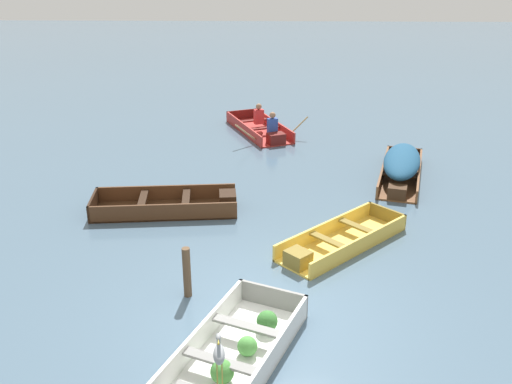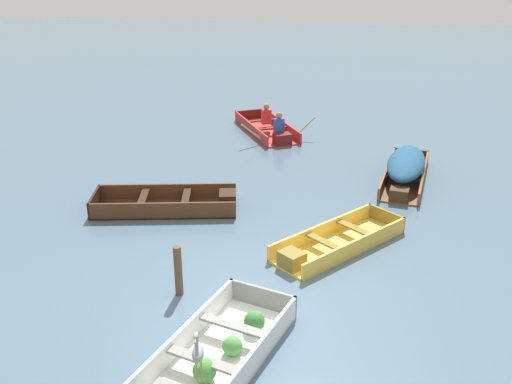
{
  "view_description": "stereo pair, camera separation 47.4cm",
  "coord_description": "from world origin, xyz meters",
  "px_view_note": "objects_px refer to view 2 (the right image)",
  "views": [
    {
      "loc": [
        0.07,
        -7.53,
        5.19
      ],
      "look_at": [
        -0.26,
        3.9,
        0.35
      ],
      "focal_mm": 40.0,
      "sensor_mm": 36.0,
      "label": 1
    },
    {
      "loc": [
        0.54,
        -7.5,
        5.19
      ],
      "look_at": [
        -0.26,
        3.9,
        0.35
      ],
      "focal_mm": 40.0,
      "sensor_mm": 36.0,
      "label": 2
    }
  ],
  "objects_px": {
    "rowboat_red_with_crew": "(269,128)",
    "mooring_post": "(178,271)",
    "heron_on_dinghy": "(198,352)",
    "skiff_wooden_brown_far_moored": "(406,166)",
    "skiff_dark_varnish_near_moored": "(172,204)",
    "dinghy_white_foreground": "(217,355)",
    "skiff_yellow_mid_moored": "(335,243)"
  },
  "relations": [
    {
      "from": "dinghy_white_foreground",
      "to": "mooring_post",
      "type": "relative_size",
      "value": 3.41
    },
    {
      "from": "skiff_dark_varnish_near_moored",
      "to": "rowboat_red_with_crew",
      "type": "xyz_separation_m",
      "value": [
        1.82,
        5.68,
        0.05
      ]
    },
    {
      "from": "skiff_dark_varnish_near_moored",
      "to": "rowboat_red_with_crew",
      "type": "height_order",
      "value": "rowboat_red_with_crew"
    },
    {
      "from": "rowboat_red_with_crew",
      "to": "skiff_yellow_mid_moored",
      "type": "bearing_deg",
      "value": -77.41
    },
    {
      "from": "heron_on_dinghy",
      "to": "skiff_wooden_brown_far_moored",
      "type": "bearing_deg",
      "value": 64.22
    },
    {
      "from": "skiff_dark_varnish_near_moored",
      "to": "skiff_yellow_mid_moored",
      "type": "height_order",
      "value": "skiff_dark_varnish_near_moored"
    },
    {
      "from": "skiff_dark_varnish_near_moored",
      "to": "heron_on_dinghy",
      "type": "distance_m",
      "value": 6.04
    },
    {
      "from": "dinghy_white_foreground",
      "to": "heron_on_dinghy",
      "type": "distance_m",
      "value": 1.1
    },
    {
      "from": "rowboat_red_with_crew",
      "to": "mooring_post",
      "type": "bearing_deg",
      "value": -96.46
    },
    {
      "from": "skiff_yellow_mid_moored",
      "to": "mooring_post",
      "type": "xyz_separation_m",
      "value": [
        -2.63,
        -1.74,
        0.32
      ]
    },
    {
      "from": "skiff_yellow_mid_moored",
      "to": "skiff_wooden_brown_far_moored",
      "type": "bearing_deg",
      "value": 62.12
    },
    {
      "from": "skiff_wooden_brown_far_moored",
      "to": "mooring_post",
      "type": "height_order",
      "value": "mooring_post"
    },
    {
      "from": "rowboat_red_with_crew",
      "to": "mooring_post",
      "type": "height_order",
      "value": "rowboat_red_with_crew"
    },
    {
      "from": "skiff_yellow_mid_moored",
      "to": "mooring_post",
      "type": "bearing_deg",
      "value": -146.54
    },
    {
      "from": "skiff_yellow_mid_moored",
      "to": "mooring_post",
      "type": "relative_size",
      "value": 3.07
    },
    {
      "from": "rowboat_red_with_crew",
      "to": "heron_on_dinghy",
      "type": "height_order",
      "value": "heron_on_dinghy"
    },
    {
      "from": "dinghy_white_foreground",
      "to": "skiff_yellow_mid_moored",
      "type": "height_order",
      "value": "dinghy_white_foreground"
    },
    {
      "from": "dinghy_white_foreground",
      "to": "mooring_post",
      "type": "height_order",
      "value": "mooring_post"
    },
    {
      "from": "heron_on_dinghy",
      "to": "dinghy_white_foreground",
      "type": "bearing_deg",
      "value": 82.97
    },
    {
      "from": "heron_on_dinghy",
      "to": "rowboat_red_with_crew",
      "type": "bearing_deg",
      "value": 88.67
    },
    {
      "from": "dinghy_white_foreground",
      "to": "skiff_wooden_brown_far_moored",
      "type": "xyz_separation_m",
      "value": [
        3.68,
        7.0,
        0.23
      ]
    },
    {
      "from": "dinghy_white_foreground",
      "to": "skiff_wooden_brown_far_moored",
      "type": "distance_m",
      "value": 7.91
    },
    {
      "from": "rowboat_red_with_crew",
      "to": "heron_on_dinghy",
      "type": "xyz_separation_m",
      "value": [
        -0.27,
        -11.46,
        0.67
      ]
    },
    {
      "from": "skiff_yellow_mid_moored",
      "to": "rowboat_red_with_crew",
      "type": "distance_m",
      "value": 7.41
    },
    {
      "from": "skiff_dark_varnish_near_moored",
      "to": "skiff_yellow_mid_moored",
      "type": "xyz_separation_m",
      "value": [
        3.44,
        -1.55,
        -0.02
      ]
    },
    {
      "from": "dinghy_white_foreground",
      "to": "skiff_yellow_mid_moored",
      "type": "relative_size",
      "value": 1.11
    },
    {
      "from": "dinghy_white_foreground",
      "to": "skiff_yellow_mid_moored",
      "type": "xyz_separation_m",
      "value": [
        1.78,
        3.4,
        -0.03
      ]
    },
    {
      "from": "skiff_dark_varnish_near_moored",
      "to": "rowboat_red_with_crew",
      "type": "distance_m",
      "value": 5.96
    },
    {
      "from": "skiff_yellow_mid_moored",
      "to": "heron_on_dinghy",
      "type": "distance_m",
      "value": 4.69
    },
    {
      "from": "rowboat_red_with_crew",
      "to": "mooring_post",
      "type": "xyz_separation_m",
      "value": [
        -1.02,
        -8.97,
        0.25
      ]
    },
    {
      "from": "skiff_yellow_mid_moored",
      "to": "skiff_dark_varnish_near_moored",
      "type": "bearing_deg",
      "value": 155.69
    },
    {
      "from": "heron_on_dinghy",
      "to": "skiff_yellow_mid_moored",
      "type": "bearing_deg",
      "value": 66.06
    }
  ]
}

